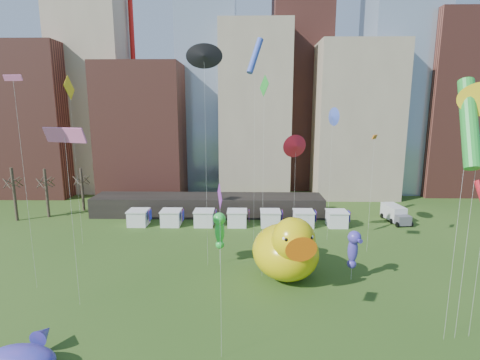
{
  "coord_description": "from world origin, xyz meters",
  "views": [
    {
      "loc": [
        2.38,
        -16.38,
        17.15
      ],
      "look_at": [
        1.9,
        10.34,
        12.0
      ],
      "focal_mm": 27.0,
      "sensor_mm": 36.0,
      "label": 1
    }
  ],
  "objects_px": {
    "box_truck": "(395,214)",
    "big_duck": "(287,249)",
    "whale_inflatable": "(23,358)",
    "seahorse_green": "(220,228)",
    "seahorse_purple": "(353,247)",
    "small_duck": "(294,242)"
  },
  "relations": [
    {
      "from": "box_truck",
      "to": "big_duck",
      "type": "bearing_deg",
      "value": -140.32
    },
    {
      "from": "big_duck",
      "to": "whale_inflatable",
      "type": "bearing_deg",
      "value": -154.96
    },
    {
      "from": "seahorse_green",
      "to": "seahorse_purple",
      "type": "xyz_separation_m",
      "value": [
        13.82,
        -3.7,
        -0.69
      ]
    },
    {
      "from": "small_duck",
      "to": "seahorse_purple",
      "type": "relative_size",
      "value": 0.9
    },
    {
      "from": "seahorse_green",
      "to": "whale_inflatable",
      "type": "xyz_separation_m",
      "value": [
        -11.92,
        -17.36,
        -3.37
      ]
    },
    {
      "from": "seahorse_green",
      "to": "seahorse_purple",
      "type": "bearing_deg",
      "value": -10.08
    },
    {
      "from": "big_duck",
      "to": "seahorse_purple",
      "type": "bearing_deg",
      "value": -11.59
    },
    {
      "from": "whale_inflatable",
      "to": "box_truck",
      "type": "bearing_deg",
      "value": 45.13
    },
    {
      "from": "small_duck",
      "to": "box_truck",
      "type": "height_order",
      "value": "small_duck"
    },
    {
      "from": "seahorse_purple",
      "to": "big_duck",
      "type": "bearing_deg",
      "value": 159.43
    },
    {
      "from": "big_duck",
      "to": "seahorse_purple",
      "type": "height_order",
      "value": "big_duck"
    },
    {
      "from": "big_duck",
      "to": "box_truck",
      "type": "distance_m",
      "value": 27.91
    },
    {
      "from": "small_duck",
      "to": "box_truck",
      "type": "relative_size",
      "value": 0.79
    },
    {
      "from": "big_duck",
      "to": "seahorse_purple",
      "type": "xyz_separation_m",
      "value": [
        6.69,
        -0.09,
        0.35
      ]
    },
    {
      "from": "whale_inflatable",
      "to": "box_truck",
      "type": "height_order",
      "value": "box_truck"
    },
    {
      "from": "big_duck",
      "to": "whale_inflatable",
      "type": "height_order",
      "value": "big_duck"
    },
    {
      "from": "seahorse_purple",
      "to": "whale_inflatable",
      "type": "bearing_deg",
      "value": -171.81
    },
    {
      "from": "big_duck",
      "to": "seahorse_green",
      "type": "bearing_deg",
      "value": 142.41
    },
    {
      "from": "seahorse_green",
      "to": "box_truck",
      "type": "xyz_separation_m",
      "value": [
        26.34,
        16.55,
        -3.05
      ]
    },
    {
      "from": "whale_inflatable",
      "to": "box_truck",
      "type": "distance_m",
      "value": 51.12
    },
    {
      "from": "seahorse_green",
      "to": "box_truck",
      "type": "relative_size",
      "value": 1.01
    },
    {
      "from": "seahorse_purple",
      "to": "box_truck",
      "type": "xyz_separation_m",
      "value": [
        12.52,
        20.25,
        -2.36
      ]
    }
  ]
}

